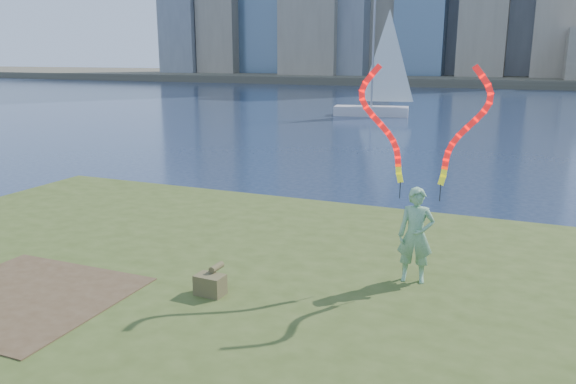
% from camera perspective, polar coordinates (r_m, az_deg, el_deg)
% --- Properties ---
extents(ground, '(320.00, 320.00, 0.00)m').
position_cam_1_polar(ground, '(11.77, -5.65, -9.90)').
color(ground, '#1A2842').
rests_on(ground, ground).
extents(grassy_knoll, '(20.00, 18.00, 0.80)m').
position_cam_1_polar(grassy_knoll, '(9.87, -12.17, -12.89)').
color(grassy_knoll, '#3A4A1A').
rests_on(grassy_knoll, ground).
extents(dirt_patch, '(3.20, 3.00, 0.02)m').
position_cam_1_polar(dirt_patch, '(10.44, -25.35, -9.59)').
color(dirt_patch, '#47331E').
rests_on(dirt_patch, grassy_knoll).
extents(far_shore, '(320.00, 40.00, 1.20)m').
position_cam_1_polar(far_shore, '(104.66, 20.20, 10.74)').
color(far_shore, '#504B3B').
rests_on(far_shore, ground).
extents(woman_with_ribbons, '(2.07, 0.49, 4.07)m').
position_cam_1_polar(woman_with_ribbons, '(9.94, 13.06, -1.24)').
color(woman_with_ribbons, '#1C6626').
rests_on(woman_with_ribbons, grassy_knoll).
extents(canvas_bag, '(0.50, 0.56, 0.46)m').
position_cam_1_polar(canvas_bag, '(9.60, -7.87, -9.19)').
color(canvas_bag, '#4D4726').
rests_on(canvas_bag, grassy_knoll).
extents(sailboat, '(6.14, 2.78, 9.21)m').
position_cam_1_polar(sailboat, '(44.86, 8.90, 9.65)').
color(sailboat, beige).
rests_on(sailboat, ground).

